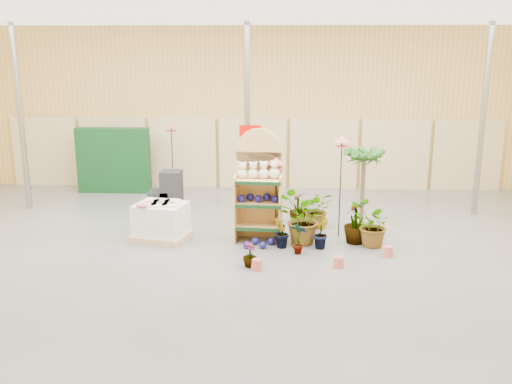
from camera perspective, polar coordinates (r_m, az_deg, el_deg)
room at (r=11.07m, az=-1.70°, el=5.35°), size 15.20×12.10×4.70m
display_shelf at (r=11.85m, az=0.26°, el=0.27°), size 1.01×0.68×2.32m
teddy_bears at (r=11.65m, az=0.39°, el=2.08°), size 0.86×0.23×0.37m
gazing_balls_shelf at (r=11.74m, az=0.23°, el=-0.61°), size 0.85×0.29×0.16m
gazing_balls_floor at (r=11.60m, az=0.31°, el=-5.14°), size 0.63×0.39×0.15m
pallet_stack at (r=12.12m, az=-9.45°, el=-2.90°), size 1.29×1.16×0.81m
charcoal_planters at (r=14.19m, az=-8.82°, el=-0.21°), size 0.80×0.50×1.00m
trellis_stock at (r=16.18m, az=-14.05°, el=3.09°), size 2.00×0.30×1.80m
offer_sign at (r=13.21m, az=-0.57°, el=4.00°), size 0.50×0.08×2.20m
bird_table_front at (r=11.73m, az=2.02°, el=2.88°), size 0.34×0.34×1.74m
bird_table_right at (r=11.88m, az=8.59°, el=4.93°), size 0.34×0.34×2.19m
bird_table_back at (r=15.36m, az=-8.49°, el=6.40°), size 0.34×0.34×2.00m
palm at (r=12.97m, az=10.76°, el=3.59°), size 0.70×0.70×1.84m
potted_plant_1 at (r=11.45m, az=2.59°, el=-4.10°), size 0.29×0.36×0.64m
potted_plant_2 at (r=11.64m, az=4.62°, el=-2.72°), size 1.28×1.27×1.07m
potted_plant_3 at (r=11.89m, az=9.94°, el=-2.99°), size 0.67×0.67×0.89m
potted_plant_5 at (r=12.16m, az=2.37°, el=-3.23°), size 0.29×0.34×0.55m
potted_plant_6 at (r=12.81m, az=6.17°, el=-1.72°), size 0.81×0.71×0.83m
potted_plant_7 at (r=10.54m, az=-0.62°, el=-6.28°), size 0.35×0.35×0.46m
potted_plant_8 at (r=11.17m, az=4.30°, el=-4.63°), size 0.41×0.37×0.64m
potted_plant_9 at (r=11.53m, az=6.46°, el=-4.08°), size 0.29×0.35×0.63m
potted_plant_10 at (r=11.71m, az=11.51°, el=-3.27°), size 1.04×0.99×0.91m
potted_plant_11 at (r=13.02m, az=4.22°, el=-1.62°), size 0.52×0.52×0.74m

